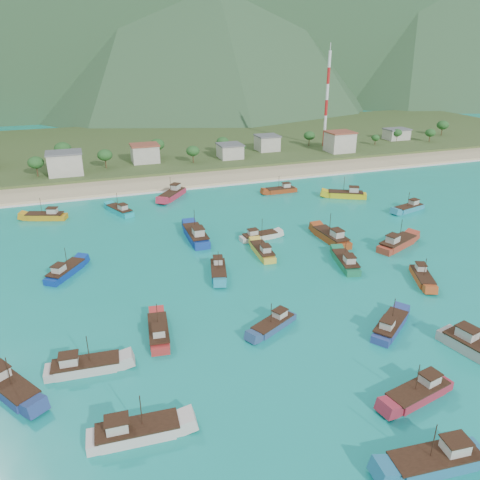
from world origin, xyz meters
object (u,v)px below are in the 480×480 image
object	(u,v)px
boat_5	(218,271)
boat_10	(259,237)
boat_8	(120,211)
boat_32	(85,367)
boat_11	(418,393)
boat_31	(422,278)
boat_7	(281,190)
boat_16	(436,461)
boat_15	(273,325)
boat_12	(66,272)
boat_20	(196,236)
boat_26	(331,237)
radio_tower	(327,100)
boat_3	(479,350)
boat_28	(10,388)
boat_13	(46,217)
boat_4	(346,262)
boat_21	(409,208)
boat_18	(397,244)
boat_29	(172,195)
boat_27	(136,432)
boat_9	(390,327)
boat_25	(346,195)
boat_0	(263,252)

from	to	relation	value
boat_5	boat_10	world-z (taller)	boat_5
boat_8	boat_32	world-z (taller)	boat_32
boat_11	boat_31	bearing A→B (deg)	-51.32
boat_31	boat_32	size ratio (longest dim) A/B	0.90
boat_7	boat_16	bearing A→B (deg)	165.81
boat_32	boat_15	bearing A→B (deg)	96.57
boat_12	boat_20	bearing A→B (deg)	52.46
boat_16	boat_26	world-z (taller)	boat_26
radio_tower	boat_5	world-z (taller)	radio_tower
boat_3	boat_28	xyz separation A→B (m)	(-64.68, 14.34, -0.11)
boat_10	boat_13	xyz separation A→B (m)	(-47.87, 31.12, 0.14)
boat_4	boat_15	world-z (taller)	boat_4
boat_26	boat_21	bearing A→B (deg)	17.18
radio_tower	boat_3	world-z (taller)	radio_tower
boat_15	boat_18	size ratio (longest dim) A/B	0.76
boat_28	boat_29	distance (m)	85.25
boat_4	boat_27	xyz separation A→B (m)	(-47.53, -32.03, 0.04)
boat_9	boat_16	world-z (taller)	boat_16
radio_tower	boat_27	bearing A→B (deg)	-126.20
boat_5	boat_21	distance (m)	63.60
boat_20	boat_10	bearing A→B (deg)	-17.56
boat_25	boat_8	bearing A→B (deg)	111.41
boat_8	boat_10	size ratio (longest dim) A/B	1.12
boat_5	boat_8	world-z (taller)	boat_8
boat_12	boat_0	bearing A→B (deg)	29.55
boat_28	boat_29	world-z (taller)	boat_29
boat_12	boat_26	distance (m)	58.75
boat_5	boat_3	bearing A→B (deg)	141.14
boat_16	boat_26	bearing A→B (deg)	-13.93
radio_tower	boat_26	distance (m)	104.62
boat_0	boat_8	xyz separation A→B (m)	(-26.53, 37.88, 0.03)
boat_27	boat_32	bearing A→B (deg)	-157.06
boat_21	boat_16	bearing A→B (deg)	129.31
boat_21	boat_32	distance (m)	96.68
boat_28	boat_15	bearing A→B (deg)	150.01
boat_7	boat_31	distance (m)	62.34
boat_3	boat_16	world-z (taller)	boat_3
boat_13	boat_28	size ratio (longest dim) A/B	1.00
boat_31	boat_8	bearing A→B (deg)	-25.43
boat_4	boat_21	world-z (taller)	boat_4
boat_3	boat_15	size ratio (longest dim) A/B	1.36
boat_5	boat_25	bearing A→B (deg)	-130.80
boat_16	boat_26	distance (m)	63.26
radio_tower	boat_7	xyz separation A→B (m)	(-43.32, -51.88, -20.07)
boat_11	boat_12	xyz separation A→B (m)	(-43.14, 52.43, -0.01)
boat_0	boat_26	world-z (taller)	boat_26
radio_tower	boat_11	bearing A→B (deg)	-114.23
boat_16	boat_28	size ratio (longest dim) A/B	1.06
radio_tower	boat_28	world-z (taller)	radio_tower
boat_0	boat_20	bearing A→B (deg)	134.77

